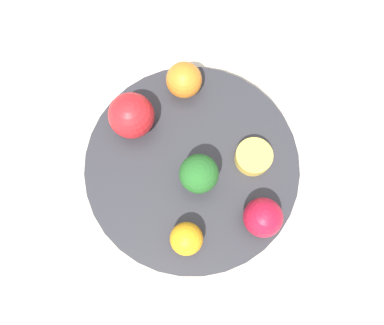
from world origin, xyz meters
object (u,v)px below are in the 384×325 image
object	(u,v)px
apple_green	(131,116)
orange_front	(186,239)
orange_back	(186,80)
bowl	(192,168)
apple_red	(263,217)
broccoli	(199,174)
small_cup	(254,160)

from	to	relation	value
apple_green	orange_front	size ratio (longest dim) A/B	1.47
apple_green	orange_back	distance (m)	0.08
bowl	apple_red	size ratio (longest dim) A/B	5.87
broccoli	apple_red	size ratio (longest dim) A/B	1.33
bowl	broccoli	bearing A→B (deg)	15.70
bowl	small_cup	world-z (taller)	small_cup
apple_green	orange_front	distance (m)	0.16
apple_green	orange_back	world-z (taller)	apple_green
apple_red	orange_front	bearing A→B (deg)	-80.37
orange_front	small_cup	size ratio (longest dim) A/B	0.85
orange_front	small_cup	xyz separation A→B (m)	(-0.09, 0.09, -0.01)
apple_red	orange_front	distance (m)	0.09
apple_red	orange_front	world-z (taller)	apple_red
broccoli	orange_front	distance (m)	0.08
apple_red	apple_green	size ratio (longest dim) A/B	0.82
orange_front	orange_back	xyz separation A→B (m)	(-0.20, 0.02, 0.00)
broccoli	orange_back	xyz separation A→B (m)	(-0.13, -0.00, -0.01)
bowl	apple_green	size ratio (longest dim) A/B	4.78
broccoli	small_cup	distance (m)	0.08
apple_green	small_cup	xyz separation A→B (m)	(0.06, 0.14, -0.02)
broccoli	apple_green	distance (m)	0.11
bowl	orange_back	world-z (taller)	orange_back
broccoli	orange_front	size ratio (longest dim) A/B	1.60
apple_red	apple_green	world-z (taller)	apple_green
bowl	apple_red	distance (m)	0.11
apple_green	orange_back	size ratio (longest dim) A/B	1.23
orange_front	small_cup	distance (m)	0.13
broccoli	apple_green	xyz separation A→B (m)	(-0.08, -0.07, -0.01)
orange_back	small_cup	size ratio (longest dim) A/B	1.01
apple_green	orange_front	bearing A→B (deg)	19.17
broccoli	small_cup	size ratio (longest dim) A/B	1.35
orange_front	orange_back	bearing A→B (deg)	174.81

